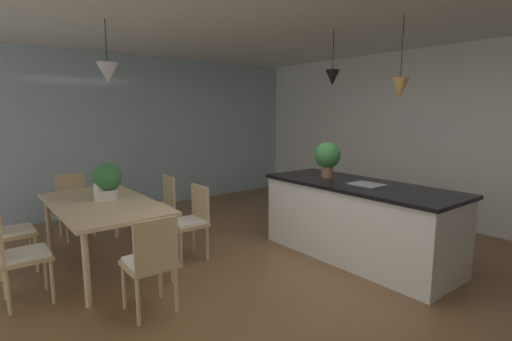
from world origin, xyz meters
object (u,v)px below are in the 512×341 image
chair_kitchen_end (151,261)px  chair_near_right (19,253)px  kitchen_island (358,220)px  potted_plant_on_island (327,156)px  dining_table (103,207)px  chair_far_left (160,206)px  vase_on_dining_table (99,192)px  potted_plant_on_table (107,180)px  chair_window_end (75,203)px  chair_far_right (191,220)px  chair_near_left (9,230)px

chair_kitchen_end → chair_near_right: bearing=-135.9°
kitchen_island → potted_plant_on_island: 0.87m
kitchen_island → dining_table: bearing=-123.3°
chair_far_left → chair_kitchen_end: (1.74, -0.86, 0.00)m
vase_on_dining_table → potted_plant_on_table: bearing=95.5°
chair_window_end → potted_plant_on_island: size_ratio=1.92×
kitchen_island → chair_far_left: bearing=-142.0°
chair_far_right → potted_plant_on_island: size_ratio=1.92×
chair_far_right → chair_near_left: size_ratio=1.00×
chair_kitchen_end → chair_near_left: same height
chair_near_right → potted_plant_on_table: (-0.52, 0.96, 0.49)m
chair_far_left → chair_near_right: (0.85, -1.73, 0.00)m
chair_near_left → chair_window_end: 1.24m
dining_table → chair_near_left: chair_near_left is taller
kitchen_island → potted_plant_on_island: bearing=-180.0°
dining_table → potted_plant_on_table: size_ratio=4.60×
vase_on_dining_table → chair_near_left: bearing=-111.9°
chair_kitchen_end → chair_near_left: 1.95m
kitchen_island → chair_window_end: bearing=-140.1°
potted_plant_on_island → vase_on_dining_table: bearing=-115.9°
chair_near_left → dining_table: bearing=63.8°
chair_window_end → vase_on_dining_table: vase_on_dining_table is taller
chair_near_left → chair_window_end: bearing=136.0°
chair_far_left → chair_window_end: bearing=-136.0°
chair_near_right → chair_window_end: bearing=153.7°
potted_plant_on_table → chair_far_right: bearing=56.1°
potted_plant_on_island → chair_kitchen_end: bearing=-85.1°
kitchen_island → vase_on_dining_table: vase_on_dining_table is taller
chair_kitchen_end → kitchen_island: kitchen_island is taller
dining_table → chair_near_left: (-0.43, -0.86, -0.20)m
dining_table → vase_on_dining_table: vase_on_dining_table is taller
chair_far_left → chair_kitchen_end: 1.94m
chair_kitchen_end → chair_near_right: size_ratio=1.00×
chair_window_end → potted_plant_on_table: bearing=4.5°
chair_kitchen_end → chair_far_right: 1.24m
potted_plant_on_island → chair_near_right: bearing=-101.7°
chair_near_right → vase_on_dining_table: size_ratio=4.29×
potted_plant_on_table → vase_on_dining_table: bearing=-84.5°
chair_near_left → potted_plant_on_table: size_ratio=2.11×
chair_far_left → chair_far_right: (0.85, 0.00, 0.00)m
chair_near_right → vase_on_dining_table: 1.06m
chair_kitchen_end → chair_near_right: 1.24m
chair_near_right → chair_far_right: bearing=90.0°
chair_far_left → chair_near_left: 1.73m
kitchen_island → chair_far_right: bearing=-126.7°
chair_kitchen_end → vase_on_dining_table: vase_on_dining_table is taller
dining_table → chair_near_right: (0.43, -0.86, -0.20)m
dining_table → chair_kitchen_end: bearing=-0.0°
dining_table → chair_far_right: 0.98m
chair_near_right → chair_far_left: bearing=116.2°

